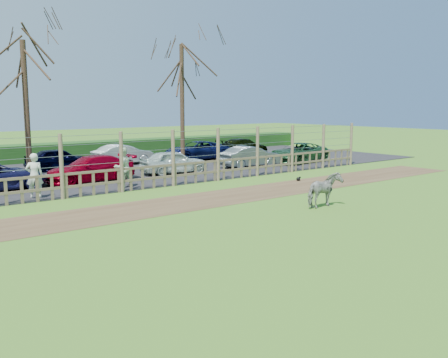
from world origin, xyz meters
TOP-DOWN VIEW (x-y plane):
  - ground at (0.00, 0.00)m, footprint 120.00×120.00m
  - dirt_strip at (0.00, 4.50)m, footprint 34.00×2.80m
  - asphalt at (0.00, 14.50)m, footprint 44.00×13.00m
  - hedge at (0.00, 21.50)m, footprint 46.00×2.00m
  - fence at (0.00, 8.00)m, footprint 30.16×0.16m
  - tree_mid at (-2.00, 13.50)m, footprint 4.80×4.80m
  - tree_right at (7.00, 14.00)m, footprint 4.80×4.80m
  - zebra at (4.14, 0.80)m, footprint 1.49×0.77m
  - visitor_a at (-3.30, 8.70)m, footprint 0.73×0.59m
  - visitor_b at (0.48, 8.88)m, footprint 0.94×0.79m
  - crow at (7.92, 5.57)m, footprint 0.25×0.19m
  - car_3 at (0.04, 11.25)m, footprint 4.16×1.75m
  - car_4 at (4.59, 11.23)m, footprint 3.68×1.89m
  - car_5 at (9.44, 10.73)m, footprint 3.73×1.56m
  - car_6 at (13.28, 10.63)m, footprint 4.55×2.56m
  - car_10 at (0.40, 16.23)m, footprint 3.59×1.59m
  - car_11 at (4.30, 16.33)m, footprint 3.69×1.43m
  - car_12 at (9.22, 15.74)m, footprint 4.54×2.55m
  - car_13 at (13.33, 15.91)m, footprint 4.30×2.14m

SIDE VIEW (x-z plane):
  - ground at x=0.00m, z-range 0.00..0.00m
  - dirt_strip at x=0.00m, z-range 0.00..0.01m
  - asphalt at x=0.00m, z-range 0.00..0.04m
  - crow at x=7.92m, z-range 0.00..0.20m
  - hedge at x=0.00m, z-range 0.00..1.10m
  - zebra at x=4.14m, z-range 0.00..1.21m
  - car_3 at x=0.04m, z-range 0.04..1.24m
  - car_4 at x=4.59m, z-range 0.04..1.24m
  - car_5 at x=9.44m, z-range 0.04..1.24m
  - car_6 at x=13.28m, z-range 0.04..1.24m
  - car_10 at x=0.40m, z-range 0.04..1.24m
  - car_11 at x=4.30m, z-range 0.04..1.24m
  - car_12 at x=9.22m, z-range 0.04..1.24m
  - car_13 at x=13.33m, z-range 0.04..1.24m
  - fence at x=0.00m, z-range -0.45..2.05m
  - visitor_a at x=-3.30m, z-range 0.04..1.76m
  - visitor_b at x=0.48m, z-range 0.04..1.76m
  - tree_mid at x=-2.00m, z-range 1.45..8.28m
  - tree_right at x=7.00m, z-range 1.57..8.92m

